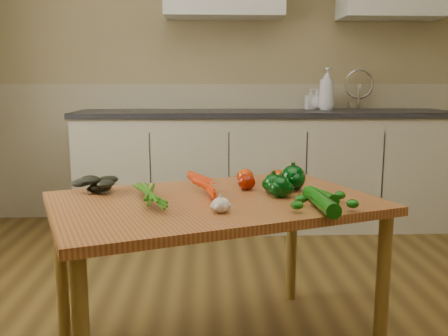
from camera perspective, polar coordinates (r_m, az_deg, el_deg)
name	(u,v)px	position (r m, az deg, el deg)	size (l,w,h in m)	color
room	(275,44)	(1.82, 5.91, 13.87)	(4.04, 5.04, 2.64)	brown
counter_run	(264,168)	(3.89, 4.64, 0.04)	(2.84, 0.64, 1.14)	#B9B49A
table	(214,217)	(1.99, -1.16, -5.60)	(1.44, 1.18, 0.66)	#AA6231
soap_bottle_a	(327,89)	(3.99, 11.67, 8.86)	(0.13, 0.13, 0.33)	silver
soap_bottle_b	(311,99)	(4.07, 9.89, 7.79)	(0.07, 0.08, 0.17)	silver
soap_bottle_c	(317,99)	(4.07, 10.62, 7.73)	(0.13, 0.13, 0.16)	silver
carrot_bunch	(188,190)	(1.99, -4.13, -2.52)	(0.23, 0.18, 0.06)	red
leafy_greens	(96,184)	(2.11, -14.43, -1.76)	(0.18, 0.16, 0.09)	black
garlic_bulb	(221,205)	(1.76, -0.38, -4.25)	(0.06, 0.06, 0.06)	silver
pepper_a	(273,184)	(2.07, 5.67, -1.81)	(0.08, 0.08, 0.08)	#023308
pepper_b	(293,178)	(2.14, 7.89, -1.13)	(0.11, 0.11, 0.11)	#023308
pepper_c	(281,187)	(2.00, 6.51, -2.16)	(0.08, 0.08, 0.08)	#023308
tomato_a	(247,182)	(2.13, 2.61, -1.60)	(0.08, 0.08, 0.07)	#891402
tomato_b	(245,176)	(2.25, 2.44, -0.98)	(0.08, 0.08, 0.07)	#C43404
tomato_c	(278,178)	(2.22, 6.17, -1.13)	(0.08, 0.08, 0.07)	#C43404
zucchini_a	(321,197)	(1.91, 10.98, -3.27)	(0.06, 0.06, 0.17)	#094607
zucchini_b	(325,204)	(1.80, 11.47, -4.10)	(0.06, 0.06, 0.20)	#094607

